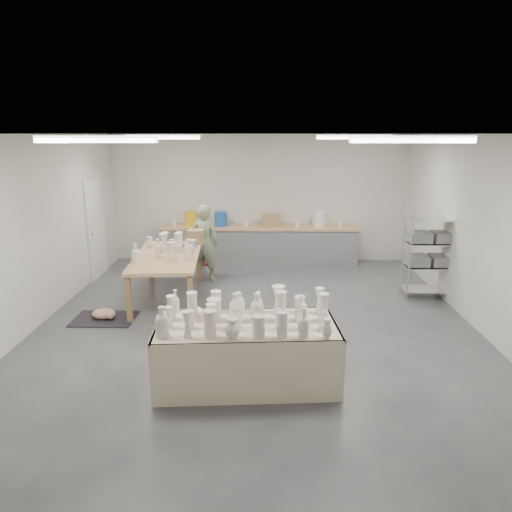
{
  "coord_description": "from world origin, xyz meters",
  "views": [
    {
      "loc": [
        0.14,
        -6.85,
        3.0
      ],
      "look_at": [
        -0.01,
        0.41,
        1.05
      ],
      "focal_mm": 32.0,
      "sensor_mm": 36.0,
      "label": 1
    }
  ],
  "objects_px": {
    "drying_table": "(247,350)",
    "work_table": "(171,253)",
    "potter": "(205,243)",
    "red_stool": "(207,264)"
  },
  "relations": [
    {
      "from": "drying_table",
      "to": "work_table",
      "type": "relative_size",
      "value": 0.96
    },
    {
      "from": "potter",
      "to": "red_stool",
      "type": "height_order",
      "value": "potter"
    },
    {
      "from": "work_table",
      "to": "red_stool",
      "type": "bearing_deg",
      "value": 65.15
    },
    {
      "from": "drying_table",
      "to": "red_stool",
      "type": "xyz_separation_m",
      "value": [
        -1.03,
        4.37,
        -0.16
      ]
    },
    {
      "from": "drying_table",
      "to": "work_table",
      "type": "xyz_separation_m",
      "value": [
        -1.53,
        3.02,
        0.43
      ]
    },
    {
      "from": "work_table",
      "to": "drying_table",
      "type": "bearing_deg",
      "value": -67.66
    },
    {
      "from": "work_table",
      "to": "red_stool",
      "type": "xyz_separation_m",
      "value": [
        0.5,
        1.35,
        -0.59
      ]
    },
    {
      "from": "work_table",
      "to": "red_stool",
      "type": "distance_m",
      "value": 1.55
    },
    {
      "from": "drying_table",
      "to": "red_stool",
      "type": "height_order",
      "value": "drying_table"
    },
    {
      "from": "potter",
      "to": "red_stool",
      "type": "bearing_deg",
      "value": -73.88
    }
  ]
}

